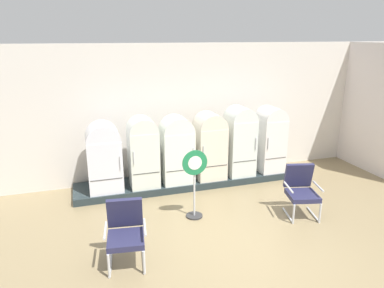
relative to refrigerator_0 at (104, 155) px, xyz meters
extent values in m
cube|color=#877552|center=(1.94, -2.93, -0.96)|extent=(12.00, 10.00, 0.05)
cube|color=silver|center=(1.94, 0.73, 0.67)|extent=(11.76, 0.12, 3.21)
cube|color=#47443F|center=(1.94, 0.72, 1.93)|extent=(11.76, 0.07, 0.06)
cube|color=silver|center=(6.60, -0.43, 0.67)|extent=(0.12, 2.20, 3.21)
cube|color=#253134|center=(1.94, 0.09, -0.86)|extent=(5.30, 0.95, 0.16)
cube|color=white|center=(0.00, 0.00, -0.21)|extent=(0.71, 0.69, 1.13)
cylinder|color=white|center=(0.00, 0.00, 0.35)|extent=(0.71, 0.68, 0.71)
cube|color=#383838|center=(0.00, -0.35, -0.42)|extent=(0.65, 0.01, 0.01)
cylinder|color=silver|center=(0.29, -0.36, -0.08)|extent=(0.02, 0.02, 0.28)
cube|color=silver|center=(0.83, -0.04, -0.16)|extent=(0.62, 0.61, 1.24)
cylinder|color=silver|center=(0.83, -0.04, 0.47)|extent=(0.62, 0.59, 0.62)
cube|color=#383838|center=(0.83, -0.35, -0.38)|extent=(0.57, 0.01, 0.01)
cylinder|color=silver|center=(0.58, -0.36, -0.01)|extent=(0.02, 0.02, 0.28)
cube|color=white|center=(1.59, -0.05, -0.19)|extent=(0.70, 0.59, 1.18)
cylinder|color=white|center=(1.59, -0.05, 0.40)|extent=(0.70, 0.58, 0.70)
cube|color=#383838|center=(1.59, -0.35, -0.40)|extent=(0.64, 0.01, 0.01)
cylinder|color=silver|center=(1.88, -0.36, -0.05)|extent=(0.02, 0.02, 0.28)
cube|color=silver|center=(2.39, -0.02, -0.17)|extent=(0.66, 0.66, 1.21)
cylinder|color=silver|center=(2.39, -0.02, 0.44)|extent=(0.66, 0.64, 0.66)
cube|color=#383838|center=(2.39, -0.35, -0.39)|extent=(0.61, 0.01, 0.01)
cylinder|color=silver|center=(2.12, -0.36, -0.03)|extent=(0.02, 0.02, 0.28)
cube|color=silver|center=(3.14, -0.02, -0.11)|extent=(0.62, 0.65, 1.33)
cylinder|color=silver|center=(3.14, -0.02, 0.55)|extent=(0.62, 0.63, 0.62)
cube|color=#383838|center=(3.14, -0.35, -0.35)|extent=(0.57, 0.01, 0.01)
cylinder|color=silver|center=(3.39, -0.36, 0.05)|extent=(0.02, 0.02, 0.28)
cube|color=white|center=(3.95, -0.03, -0.13)|extent=(0.59, 0.63, 1.29)
cylinder|color=white|center=(3.95, -0.03, 0.51)|extent=(0.59, 0.62, 0.59)
cube|color=#383838|center=(3.95, -0.35, -0.36)|extent=(0.55, 0.01, 0.01)
cylinder|color=silver|center=(3.71, -0.36, 0.02)|extent=(0.02, 0.02, 0.28)
cylinder|color=silver|center=(-0.16, -2.59, -0.91)|extent=(0.12, 0.60, 0.04)
cylinder|color=silver|center=(-0.20, -2.86, -0.73)|extent=(0.05, 0.05, 0.37)
cylinder|color=silver|center=(0.34, -2.65, -0.91)|extent=(0.12, 0.60, 0.04)
cylinder|color=silver|center=(0.30, -2.93, -0.73)|extent=(0.05, 0.05, 0.37)
cube|color=#28294A|center=(0.09, -2.62, -0.50)|extent=(0.61, 0.61, 0.09)
cube|color=#28294A|center=(0.13, -2.33, -0.20)|extent=(0.56, 0.25, 0.51)
cylinder|color=silver|center=(-0.20, -2.58, -0.32)|extent=(0.10, 0.49, 0.04)
cylinder|color=silver|center=(0.38, -2.66, -0.32)|extent=(0.10, 0.49, 0.04)
cylinder|color=silver|center=(3.28, -2.03, -0.91)|extent=(0.18, 0.59, 0.04)
cylinder|color=silver|center=(3.22, -2.30, -0.73)|extent=(0.05, 0.05, 0.37)
cylinder|color=silver|center=(3.77, -2.14, -0.91)|extent=(0.18, 0.59, 0.04)
cylinder|color=silver|center=(3.70, -2.41, -0.73)|extent=(0.05, 0.05, 0.37)
cube|color=#28294A|center=(3.53, -2.08, -0.50)|extent=(0.66, 0.66, 0.09)
cube|color=#28294A|center=(3.59, -1.80, -0.20)|extent=(0.57, 0.30, 0.51)
cylinder|color=silver|center=(3.24, -2.02, -0.32)|extent=(0.15, 0.48, 0.04)
cylinder|color=silver|center=(3.81, -2.15, -0.32)|extent=(0.15, 0.48, 0.04)
cylinder|color=#2D2D30|center=(1.54, -1.48, -0.92)|extent=(0.32, 0.32, 0.03)
cylinder|color=silver|center=(1.54, -1.48, -0.36)|extent=(0.04, 0.04, 1.09)
cylinder|color=#1C7443|center=(1.54, -1.51, 0.19)|extent=(0.48, 0.02, 0.48)
cylinder|color=white|center=(1.54, -1.52, 0.19)|extent=(0.27, 0.00, 0.27)
camera|label=1|loc=(-0.39, -7.44, 2.44)|focal=33.59mm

